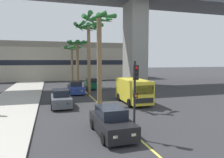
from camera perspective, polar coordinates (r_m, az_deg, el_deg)
sidewalk_left at (r=17.89m, az=-27.77°, el=-8.87°), size 4.80×80.00×0.15m
lane_stripe_center at (r=25.81m, az=-6.43°, el=-4.30°), size 0.14×56.00×0.01m
pier_building_backdrop at (r=48.00m, az=-11.37°, el=4.75°), size 33.73×8.04×8.08m
car_queue_front at (r=26.77m, az=-10.01°, el=-2.45°), size 1.87×4.12×1.56m
car_queue_second at (r=19.64m, az=-13.85°, el=-5.28°), size 1.85×4.11×1.56m
car_queue_third at (r=12.09m, az=-0.17°, el=-11.70°), size 1.91×4.14×1.56m
car_queue_fourth at (r=31.17m, az=-5.63°, el=-1.34°), size 1.95×4.16×1.56m
delivery_van at (r=20.58m, az=5.82°, el=-3.09°), size 2.19×5.26×2.36m
traffic_light_median_near at (r=10.89m, az=6.37°, el=-2.86°), size 0.24×0.37×4.20m
palm_tree_near_median at (r=33.54m, az=-9.49°, el=7.91°), size 3.38×3.39×7.44m
palm_tree_mid_median at (r=25.76m, az=-6.48°, el=11.71°), size 3.64×3.69×8.80m
palm_tree_far_median at (r=19.57m, az=-3.55°, el=11.90°), size 3.19×3.29×8.61m
palm_tree_farthest_median at (r=39.83m, az=-10.96°, el=7.00°), size 3.36×3.49×7.01m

